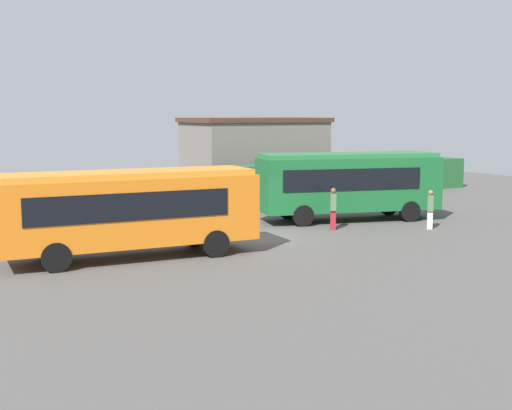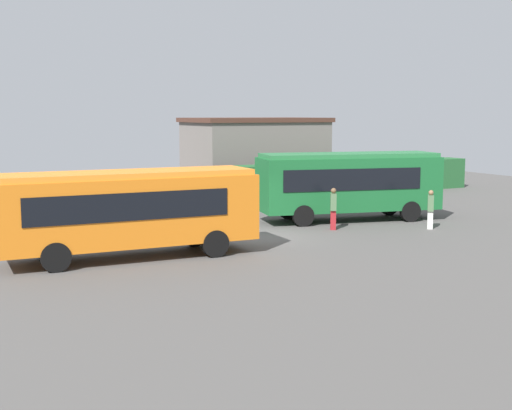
{
  "view_description": "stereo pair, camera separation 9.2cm",
  "coord_description": "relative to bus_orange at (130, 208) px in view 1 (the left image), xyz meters",
  "views": [
    {
      "loc": [
        -13.11,
        -25.45,
        5.17
      ],
      "look_at": [
        0.07,
        0.2,
        1.34
      ],
      "focal_mm": 48.43,
      "sensor_mm": 36.0,
      "label": 1
    },
    {
      "loc": [
        -13.03,
        -25.49,
        5.17
      ],
      "look_at": [
        0.07,
        0.2,
        1.34
      ],
      "focal_mm": 48.43,
      "sensor_mm": 36.0,
      "label": 2
    }
  ],
  "objects": [
    {
      "name": "person_center",
      "position": [
        12.96,
        6.73,
        -0.82
      ],
      "size": [
        0.31,
        0.52,
        1.89
      ],
      "rotation": [
        0.0,
        0.0,
        3.04
      ],
      "color": "olive",
      "rests_on": "ground_plane"
    },
    {
      "name": "person_right",
      "position": [
        13.91,
        0.06,
        -0.89
      ],
      "size": [
        0.49,
        0.52,
        1.76
      ],
      "rotation": [
        0.0,
        0.0,
        5.59
      ],
      "color": "silver",
      "rests_on": "ground_plane"
    },
    {
      "name": "ground_plane",
      "position": [
        5.96,
        1.72,
        -1.81
      ],
      "size": [
        64.0,
        64.0,
        0.0
      ],
      "primitive_type": "plane",
      "color": "#514F4C"
    },
    {
      "name": "bus_green",
      "position": [
        12.07,
        3.83,
        0.07
      ],
      "size": [
        9.13,
        4.31,
        3.28
      ],
      "rotation": [
        0.0,
        0.0,
        -0.21
      ],
      "color": "#19602D",
      "rests_on": "ground_plane"
    },
    {
      "name": "person_left",
      "position": [
        9.89,
        1.88,
        -0.82
      ],
      "size": [
        0.46,
        0.53,
        1.88
      ],
      "rotation": [
        0.0,
        0.0,
        5.74
      ],
      "color": "maroon",
      "rests_on": "ground_plane"
    },
    {
      "name": "hedge_row",
      "position": [
        5.96,
        13.43,
        -0.79
      ],
      "size": [
        44.0,
        1.66,
        2.05
      ],
      "primitive_type": "cube",
      "color": "#245A2D",
      "rests_on": "ground_plane"
    },
    {
      "name": "bus_orange",
      "position": [
        0.0,
        0.0,
        0.0
      ],
      "size": [
        9.28,
        2.72,
        3.15
      ],
      "rotation": [
        0.0,
        0.0,
        -0.03
      ],
      "color": "orange",
      "rests_on": "ground_plane"
    },
    {
      "name": "depot_building",
      "position": [
        14.39,
        18.51,
        0.64
      ],
      "size": [
        9.16,
        6.0,
        4.9
      ],
      "color": "slate",
      "rests_on": "ground_plane"
    }
  ]
}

